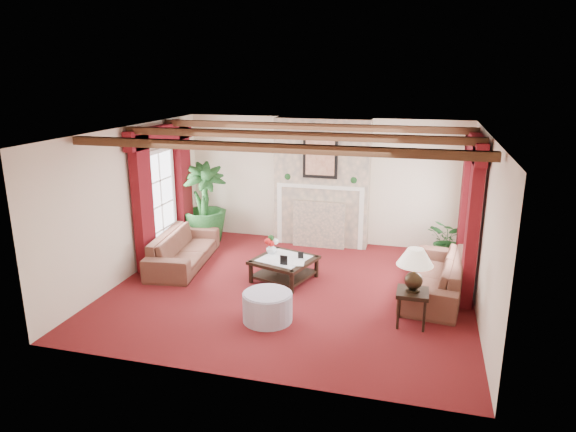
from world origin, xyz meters
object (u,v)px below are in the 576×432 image
(sofa_left, at_px, (183,243))
(sofa_right, at_px, (436,269))
(potted_palm, at_px, (205,221))
(side_table, at_px, (412,308))
(coffee_table, at_px, (284,269))
(ottoman, at_px, (268,307))

(sofa_left, relative_size, sofa_right, 0.96)
(sofa_right, relative_size, potted_palm, 1.19)
(sofa_right, relative_size, side_table, 4.31)
(sofa_right, distance_m, potted_palm, 5.09)
(coffee_table, bearing_deg, potted_palm, 161.61)
(sofa_left, relative_size, side_table, 4.14)
(sofa_left, bearing_deg, potted_palm, -0.74)
(side_table, bearing_deg, coffee_table, 152.96)
(sofa_left, xyz_separation_m, sofa_right, (4.70, -0.15, 0.02))
(coffee_table, distance_m, ottoman, 1.59)
(coffee_table, xyz_separation_m, side_table, (2.27, -1.16, 0.07))
(sofa_right, height_order, ottoman, sofa_right)
(side_table, bearing_deg, potted_palm, 148.45)
(sofa_right, xyz_separation_m, side_table, (-0.35, -1.25, -0.17))
(sofa_left, bearing_deg, coffee_table, -103.93)
(sofa_right, xyz_separation_m, potted_palm, (-4.86, 1.52, 0.04))
(sofa_right, bearing_deg, sofa_left, -84.80)
(sofa_right, relative_size, coffee_table, 2.38)
(coffee_table, bearing_deg, sofa_left, -169.28)
(sofa_right, height_order, side_table, sofa_right)
(sofa_left, distance_m, side_table, 4.58)
(sofa_right, height_order, coffee_table, sofa_right)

